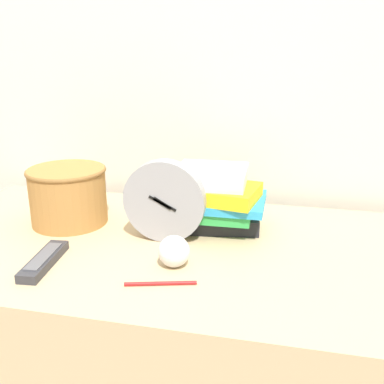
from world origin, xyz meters
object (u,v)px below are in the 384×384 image
(desk_clock, at_px, (164,201))
(book_stack, at_px, (215,199))
(basket, at_px, (68,194))
(pen, at_px, (161,283))
(tv_remote, at_px, (44,260))
(crumpled_paper_ball, at_px, (174,251))

(desk_clock, xyz_separation_m, book_stack, (0.11, 0.10, -0.02))
(basket, distance_m, pen, 0.44)
(book_stack, bearing_deg, desk_clock, -137.25)
(book_stack, distance_m, pen, 0.33)
(book_stack, relative_size, tv_remote, 1.43)
(pen, bearing_deg, crumpled_paper_ball, 86.60)
(desk_clock, distance_m, tv_remote, 0.31)
(basket, bearing_deg, desk_clock, -10.58)
(book_stack, height_order, pen, book_stack)
(desk_clock, distance_m, basket, 0.29)
(tv_remote, xyz_separation_m, pen, (0.27, -0.03, -0.01))
(desk_clock, bearing_deg, basket, 169.42)
(book_stack, relative_size, basket, 1.23)
(tv_remote, relative_size, crumpled_paper_ball, 2.58)
(tv_remote, height_order, crumpled_paper_ball, crumpled_paper_ball)
(crumpled_paper_ball, distance_m, pen, 0.09)
(book_stack, distance_m, basket, 0.39)
(desk_clock, height_order, tv_remote, desk_clock)
(tv_remote, bearing_deg, pen, -5.73)
(crumpled_paper_ball, bearing_deg, basket, 151.82)
(pen, bearing_deg, tv_remote, 174.27)
(basket, bearing_deg, pen, -38.78)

